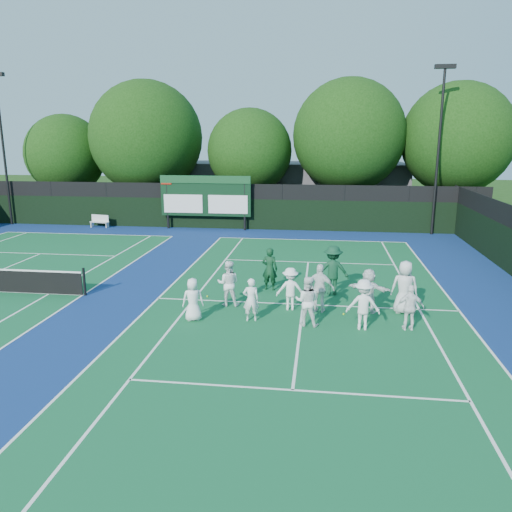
# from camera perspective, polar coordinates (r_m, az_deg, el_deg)

# --- Properties ---
(ground) EXTENTS (120.00, 120.00, 0.00)m
(ground) POSITION_cam_1_polar(r_m,az_deg,el_deg) (17.44, 5.27, -6.63)
(ground) COLOR #1A3A10
(ground) RESTS_ON ground
(court_apron) EXTENTS (34.00, 32.00, 0.01)m
(court_apron) POSITION_cam_1_polar(r_m,az_deg,el_deg) (19.51, -12.56, -4.70)
(court_apron) COLOR navy
(court_apron) RESTS_ON ground
(near_court) EXTENTS (11.05, 23.85, 0.01)m
(near_court) POSITION_cam_1_polar(r_m,az_deg,el_deg) (18.38, 5.40, -5.54)
(near_court) COLOR #125930
(near_court) RESTS_ON ground
(back_fence) EXTENTS (34.00, 0.08, 3.00)m
(back_fence) POSITION_cam_1_polar(r_m,az_deg,el_deg) (33.36, -3.92, 5.44)
(back_fence) COLOR black
(back_fence) RESTS_ON ground
(scoreboard) EXTENTS (6.00, 0.21, 3.55)m
(scoreboard) POSITION_cam_1_polar(r_m,az_deg,el_deg) (33.07, -5.81, 6.79)
(scoreboard) COLOR black
(scoreboard) RESTS_ON ground
(clubhouse) EXTENTS (18.00, 6.00, 4.00)m
(clubhouse) POSITION_cam_1_polar(r_m,az_deg,el_deg) (40.66, 3.90, 7.79)
(clubhouse) COLOR #505054
(clubhouse) RESTS_ON ground
(light_pole_left) EXTENTS (1.20, 0.30, 10.12)m
(light_pole_left) POSITION_cam_1_polar(r_m,az_deg,el_deg) (38.65, -27.08, 12.49)
(light_pole_left) COLOR black
(light_pole_left) RESTS_ON ground
(light_pole_right) EXTENTS (1.20, 0.30, 10.12)m
(light_pole_right) POSITION_cam_1_polar(r_m,az_deg,el_deg) (32.83, 20.28, 13.20)
(light_pole_right) COLOR black
(light_pole_right) RESTS_ON ground
(bench) EXTENTS (1.39, 0.63, 0.85)m
(bench) POSITION_cam_1_polar(r_m,az_deg,el_deg) (35.48, -17.41, 3.87)
(bench) COLOR silver
(bench) RESTS_ON ground
(tree_a) EXTENTS (5.88, 5.88, 7.67)m
(tree_a) POSITION_cam_1_polar(r_m,az_deg,el_deg) (40.68, -20.67, 10.61)
(tree_a) COLOR black
(tree_a) RESTS_ON ground
(tree_b) EXTENTS (8.13, 8.13, 10.02)m
(tree_b) POSITION_cam_1_polar(r_m,az_deg,el_deg) (38.12, -12.16, 12.78)
(tree_b) COLOR black
(tree_b) RESTS_ON ground
(tree_c) EXTENTS (6.00, 6.00, 8.01)m
(tree_c) POSITION_cam_1_polar(r_m,az_deg,el_deg) (36.33, -0.47, 11.65)
(tree_c) COLOR black
(tree_c) RESTS_ON ground
(tree_d) EXTENTS (7.73, 7.73, 9.96)m
(tree_d) POSITION_cam_1_polar(r_m,az_deg,el_deg) (36.01, 10.81, 13.07)
(tree_d) COLOR black
(tree_d) RESTS_ON ground
(tree_e) EXTENTS (7.46, 7.46, 9.63)m
(tree_e) POSITION_cam_1_polar(r_m,az_deg,el_deg) (37.09, 22.20, 12.04)
(tree_e) COLOR black
(tree_e) RESTS_ON ground
(tennis_ball_1) EXTENTS (0.07, 0.07, 0.07)m
(tennis_ball_1) POSITION_cam_1_polar(r_m,az_deg,el_deg) (18.99, 12.06, -5.09)
(tennis_ball_1) COLOR #BFE41A
(tennis_ball_1) RESTS_ON ground
(tennis_ball_2) EXTENTS (0.07, 0.07, 0.07)m
(tennis_ball_2) POSITION_cam_1_polar(r_m,az_deg,el_deg) (17.54, 9.98, -6.55)
(tennis_ball_2) COLOR #BFE41A
(tennis_ball_2) RESTS_ON ground
(tennis_ball_3) EXTENTS (0.07, 0.07, 0.07)m
(tennis_ball_3) POSITION_cam_1_polar(r_m,az_deg,el_deg) (19.23, -5.59, -4.61)
(tennis_ball_3) COLOR #BFE41A
(tennis_ball_3) RESTS_ON ground
(tennis_ball_5) EXTENTS (0.07, 0.07, 0.07)m
(tennis_ball_5) POSITION_cam_1_polar(r_m,az_deg,el_deg) (19.49, 16.01, -4.84)
(tennis_ball_5) COLOR #BFE41A
(tennis_ball_5) RESTS_ON ground
(player_front_0) EXTENTS (0.82, 0.65, 1.46)m
(player_front_0) POSITION_cam_1_polar(r_m,az_deg,el_deg) (16.70, -7.22, -4.96)
(player_front_0) COLOR white
(player_front_0) RESTS_ON ground
(player_front_1) EXTENTS (0.59, 0.44, 1.47)m
(player_front_1) POSITION_cam_1_polar(r_m,az_deg,el_deg) (16.53, -0.57, -5.02)
(player_front_1) COLOR white
(player_front_1) RESTS_ON ground
(player_front_2) EXTENTS (0.87, 0.72, 1.64)m
(player_front_2) POSITION_cam_1_polar(r_m,az_deg,el_deg) (16.21, 5.87, -5.15)
(player_front_2) COLOR white
(player_front_2) RESTS_ON ground
(player_front_3) EXTENTS (1.08, 0.64, 1.64)m
(player_front_3) POSITION_cam_1_polar(r_m,az_deg,el_deg) (16.15, 12.16, -5.46)
(player_front_3) COLOR white
(player_front_3) RESTS_ON ground
(player_front_4) EXTENTS (0.90, 0.42, 1.49)m
(player_front_4) POSITION_cam_1_polar(r_m,az_deg,el_deg) (16.49, 17.20, -5.66)
(player_front_4) COLOR white
(player_front_4) RESTS_ON ground
(player_back_0) EXTENTS (0.84, 0.67, 1.67)m
(player_back_0) POSITION_cam_1_polar(r_m,az_deg,el_deg) (18.02, -3.18, -3.14)
(player_back_0) COLOR white
(player_back_0) RESTS_ON ground
(player_back_1) EXTENTS (1.05, 0.68, 1.53)m
(player_back_1) POSITION_cam_1_polar(r_m,az_deg,el_deg) (17.62, 3.94, -3.77)
(player_back_1) COLOR white
(player_back_1) RESTS_ON ground
(player_back_2) EXTENTS (1.08, 0.63, 1.72)m
(player_back_2) POSITION_cam_1_polar(r_m,az_deg,el_deg) (17.47, 7.33, -3.68)
(player_back_2) COLOR white
(player_back_2) RESTS_ON ground
(player_back_3) EXTENTS (1.54, 0.90, 1.58)m
(player_back_3) POSITION_cam_1_polar(r_m,az_deg,el_deg) (17.72, 12.72, -3.89)
(player_back_3) COLOR white
(player_back_3) RESTS_ON ground
(player_back_4) EXTENTS (0.94, 0.64, 1.87)m
(player_back_4) POSITION_cam_1_polar(r_m,az_deg,el_deg) (17.93, 16.62, -3.45)
(player_back_4) COLOR silver
(player_back_4) RESTS_ON ground
(coach_left) EXTENTS (0.68, 0.50, 1.73)m
(coach_left) POSITION_cam_1_polar(r_m,az_deg,el_deg) (19.82, 1.58, -1.49)
(coach_left) COLOR #0F371D
(coach_left) RESTS_ON ground
(coach_right) EXTENTS (1.30, 0.81, 1.94)m
(coach_right) POSITION_cam_1_polar(r_m,az_deg,el_deg) (19.43, 8.75, -1.64)
(coach_right) COLOR #103C24
(coach_right) RESTS_ON ground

